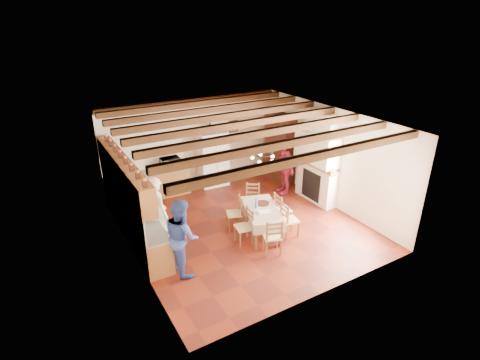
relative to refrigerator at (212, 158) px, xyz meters
name	(u,v)px	position (x,y,z in m)	size (l,w,h in m)	color
floor	(242,226)	(-0.55, -2.96, -0.95)	(6.00, 6.50, 0.02)	#521911
ceiling	(243,120)	(-0.55, -2.96, 2.07)	(6.00, 6.50, 0.02)	beige
wall_back	(193,143)	(-0.55, 0.30, 0.56)	(6.00, 0.02, 3.00)	beige
wall_front	(327,233)	(-0.55, -6.22, 0.56)	(6.00, 0.02, 3.00)	beige
wall_left	(128,202)	(-3.56, -2.96, 0.56)	(0.02, 6.50, 3.00)	beige
wall_right	(328,156)	(2.46, -2.96, 0.56)	(0.02, 6.50, 3.00)	beige
ceiling_beams	(243,124)	(-0.55, -2.96, 1.97)	(6.00, 6.30, 0.16)	#3D1D12
lower_cabinets_left	(134,220)	(-3.25, -1.91, -0.51)	(0.60, 4.30, 0.86)	brown
lower_cabinets_back	(153,185)	(-2.10, -0.01, -0.51)	(2.30, 0.60, 0.86)	brown
countertop_left	(132,205)	(-3.25, -1.91, -0.06)	(0.62, 4.30, 0.04)	slate
countertop_back	(152,172)	(-2.10, -0.01, -0.06)	(2.34, 0.62, 0.04)	slate
backsplash_left	(120,196)	(-3.54, -1.91, 0.26)	(0.03, 4.30, 0.60)	beige
backsplash_back	(148,160)	(-2.10, 0.28, 0.26)	(2.30, 0.03, 0.60)	beige
upper_cabinets	(123,171)	(-3.38, -1.91, 0.91)	(0.35, 4.20, 0.70)	brown
fireplace	(316,159)	(2.17, -2.76, 0.46)	(0.56, 1.60, 2.80)	silver
wall_picture	(234,126)	(1.00, 0.27, 0.91)	(0.34, 0.03, 0.42)	#322415
refrigerator	(212,158)	(0.00, 0.00, 0.00)	(0.94, 0.78, 1.89)	white
hutch	(279,148)	(2.20, -0.83, 0.24)	(0.55, 1.31, 2.37)	#391810
dining_table	(262,211)	(-0.28, -3.52, -0.31)	(1.31, 1.81, 0.71)	beige
chandelier	(263,154)	(-0.28, -3.52, 1.31)	(0.47, 0.47, 0.03)	black
chair_left_near	(244,227)	(-0.97, -3.72, -0.46)	(0.42, 0.40, 0.96)	brown
chair_left_far	(234,213)	(-0.82, -2.98, -0.46)	(0.42, 0.40, 0.96)	brown
chair_right_near	(290,219)	(0.27, -4.02, -0.46)	(0.42, 0.40, 0.96)	brown
chair_right_far	(283,209)	(0.45, -3.46, -0.46)	(0.42, 0.40, 0.96)	brown
chair_end_near	(272,236)	(-0.58, -4.44, -0.46)	(0.42, 0.40, 0.96)	brown
chair_end_far	(253,200)	(0.03, -2.57, -0.46)	(0.42, 0.40, 0.96)	brown
person_man	(157,214)	(-2.91, -2.90, 0.04)	(0.72, 0.47, 1.97)	white
person_woman_blue	(182,236)	(-2.72, -3.98, -0.04)	(0.87, 0.68, 1.80)	#314589
person_woman_red	(284,168)	(1.71, -1.81, -0.07)	(1.03, 0.43, 1.75)	#9E223B
microwave	(170,163)	(-1.49, -0.01, 0.12)	(0.60, 0.41, 0.33)	silver
fridge_vase	(210,127)	(-0.03, 0.00, 1.10)	(0.29, 0.29, 0.31)	#391810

